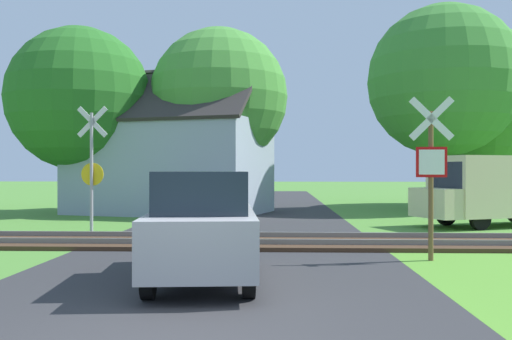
# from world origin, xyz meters

# --- Properties ---
(road_asphalt) EXTENTS (6.97, 80.00, 0.01)m
(road_asphalt) POSITION_xyz_m (0.00, 2.00, 0.00)
(road_asphalt) COLOR #2D2D30
(road_asphalt) RESTS_ON ground
(rail_track) EXTENTS (60.00, 2.60, 0.22)m
(rail_track) POSITION_xyz_m (0.00, 7.91, 0.06)
(rail_track) COLOR #422D1E
(rail_track) RESTS_ON ground
(stop_sign_near) EXTENTS (0.88, 0.16, 3.26)m
(stop_sign_near) POSITION_xyz_m (4.10, 5.55, 1.84)
(stop_sign_near) COLOR brown
(stop_sign_near) RESTS_ON ground
(crossing_sign_far) EXTENTS (0.88, 0.15, 3.58)m
(crossing_sign_far) POSITION_xyz_m (-4.11, 9.83, 1.97)
(crossing_sign_far) COLOR #9E9EA5
(crossing_sign_far) RESTS_ON ground
(house) EXTENTS (9.10, 7.21, 6.02)m
(house) POSITION_xyz_m (-3.40, 17.82, 2.08)
(house) COLOR #99A3B7
(house) RESTS_ON ground
(tree_center) EXTENTS (5.76, 5.76, 7.76)m
(tree_center) POSITION_xyz_m (-1.40, 18.03, 4.88)
(tree_center) COLOR #513823
(tree_center) RESTS_ON ground
(tree_left) EXTENTS (5.93, 5.93, 7.71)m
(tree_left) POSITION_xyz_m (-7.15, 17.46, 4.74)
(tree_left) COLOR #513823
(tree_left) RESTS_ON ground
(tree_right) EXTENTS (6.73, 6.73, 9.14)m
(tree_right) POSITION_xyz_m (8.44, 19.73, 5.76)
(tree_right) COLOR #513823
(tree_right) RESTS_ON ground
(tree_far) EXTENTS (6.94, 6.94, 8.79)m
(tree_far) POSITION_xyz_m (11.61, 22.85, 5.32)
(tree_far) COLOR #513823
(tree_far) RESTS_ON ground
(mail_truck) EXTENTS (5.24, 3.53, 2.24)m
(mail_truck) POSITION_xyz_m (7.99, 12.58, 1.24)
(mail_truck) COLOR beige
(mail_truck) RESTS_ON ground
(parked_car) EXTENTS (1.98, 4.13, 1.78)m
(parked_car) POSITION_xyz_m (-0.16, 3.39, 0.89)
(parked_car) COLOR #99999E
(parked_car) RESTS_ON ground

